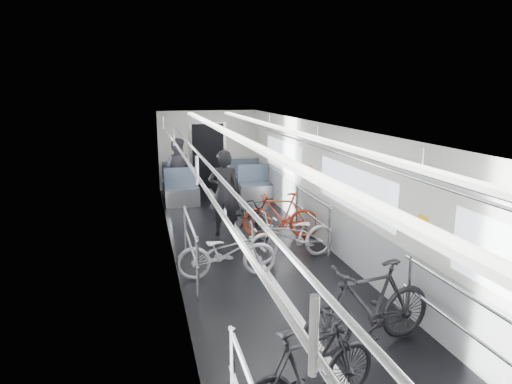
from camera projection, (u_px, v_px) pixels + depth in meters
car_shell at (246, 188)px, 9.11m from camera, size 3.02×14.01×2.41m
bike_left_mid at (309, 372)px, 4.24m from camera, size 1.73×0.97×1.00m
bike_left_far at (227, 252)px, 7.51m from camera, size 1.68×0.66×0.87m
bike_right_near at (369, 306)px, 5.43m from camera, size 1.87×0.79×1.09m
bike_right_mid at (292, 236)px, 8.23m from camera, size 1.84×0.92×0.92m
bike_right_far at (280, 215)px, 9.53m from camera, size 1.66×0.94×0.96m
bike_aisle at (250, 215)px, 9.70m from camera, size 0.95×1.77×0.88m
person_standing at (224, 193)px, 9.56m from camera, size 0.76×0.60×1.83m
person_seated at (177, 170)px, 12.48m from camera, size 1.02×0.90×1.75m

